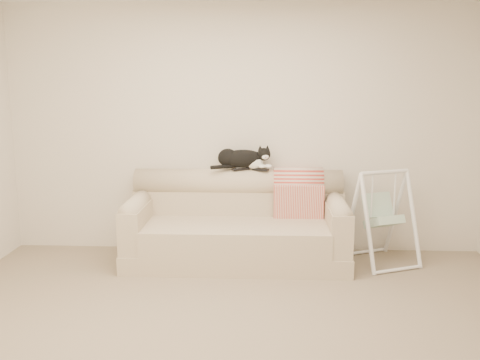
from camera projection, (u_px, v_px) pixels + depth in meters
The scene contains 8 objects.
ground_plane at pixel (235, 333), 3.89m from camera, with size 5.00×5.00×0.00m, color #7A6955.
room_shell at pixel (235, 123), 3.61m from camera, with size 5.04×4.04×2.60m.
sofa at pixel (237, 227), 5.41m from camera, with size 2.20×0.93×0.90m.
remote_a at pixel (241, 169), 5.53m from camera, with size 0.19×0.11×0.03m.
remote_b at pixel (261, 169), 5.50m from camera, with size 0.17×0.12×0.02m.
tuxedo_cat at pixel (243, 158), 5.53m from camera, with size 0.64×0.30×0.25m.
throw_blanket at pixel (298, 187), 5.54m from camera, with size 0.51×0.38×0.58m.
baby_swing at pixel (382, 217), 5.32m from camera, with size 0.77×0.79×0.95m.
Camera 1 is at (0.20, -3.61, 1.81)m, focal length 40.00 mm.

